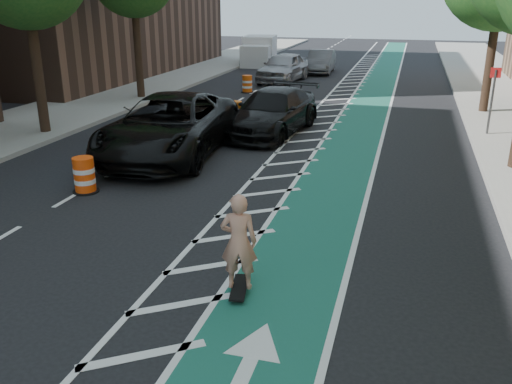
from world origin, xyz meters
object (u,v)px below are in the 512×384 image
(skateboarder, at_px, (239,242))
(suv_far, at_px, (272,112))
(barrel_a, at_px, (84,176))
(suv_near, at_px, (170,126))

(skateboarder, bearing_deg, suv_far, -89.35)
(suv_far, xyz_separation_m, barrel_a, (-3.06, -7.61, -0.36))
(skateboarder, height_order, suv_near, suv_near)
(skateboarder, height_order, suv_far, skateboarder)
(skateboarder, height_order, barrel_a, skateboarder)
(skateboarder, distance_m, suv_far, 11.61)
(skateboarder, distance_m, barrel_a, 6.57)
(suv_near, distance_m, barrel_a, 3.97)
(suv_far, bearing_deg, skateboarder, -70.84)
(suv_far, bearing_deg, barrel_a, -104.16)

